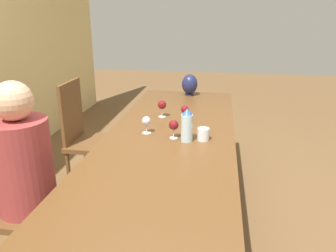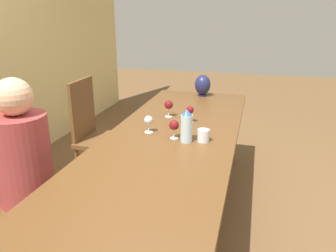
# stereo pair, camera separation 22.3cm
# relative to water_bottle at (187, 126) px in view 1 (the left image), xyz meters

# --- Properties ---
(ground_plane) EXTENTS (14.00, 14.00, 0.00)m
(ground_plane) POSITION_rel_water_bottle_xyz_m (-0.12, 0.13, -0.84)
(ground_plane) COLOR brown
(dining_table) EXTENTS (3.14, 0.92, 0.73)m
(dining_table) POSITION_rel_water_bottle_xyz_m (-0.12, 0.13, -0.17)
(dining_table) COLOR brown
(dining_table) RESTS_ON ground_plane
(water_bottle) EXTENTS (0.08, 0.08, 0.23)m
(water_bottle) POSITION_rel_water_bottle_xyz_m (0.00, 0.00, 0.00)
(water_bottle) COLOR #ADCCD6
(water_bottle) RESTS_ON dining_table
(water_tumbler) EXTENTS (0.08, 0.08, 0.09)m
(water_tumbler) POSITION_rel_water_bottle_xyz_m (0.03, -0.11, -0.07)
(water_tumbler) COLOR silver
(water_tumbler) RESTS_ON dining_table
(vase) EXTENTS (0.16, 0.16, 0.22)m
(vase) POSITION_rel_water_bottle_xyz_m (1.29, 0.11, 0.00)
(vase) COLOR #1E234C
(vase) RESTS_ON dining_table
(wine_glass_0) EXTENTS (0.07, 0.07, 0.14)m
(wine_glass_0) POSITION_rel_water_bottle_xyz_m (0.51, 0.26, -0.01)
(wine_glass_0) COLOR silver
(wine_glass_0) RESTS_ON dining_table
(wine_glass_1) EXTENTS (0.07, 0.07, 0.13)m
(wine_glass_1) POSITION_rel_water_bottle_xyz_m (0.11, 0.30, -0.02)
(wine_glass_1) COLOR silver
(wine_glass_1) RESTS_ON dining_table
(wine_glass_2) EXTENTS (0.07, 0.07, 0.13)m
(wine_glass_2) POSITION_rel_water_bottle_xyz_m (0.04, 0.10, -0.02)
(wine_glass_2) COLOR silver
(wine_glass_2) RESTS_ON dining_table
(wine_glass_3) EXTENTS (0.06, 0.06, 0.14)m
(wine_glass_3) POSITION_rel_water_bottle_xyz_m (0.41, 0.06, -0.01)
(wine_glass_3) COLOR silver
(wine_glass_3) RESTS_ON dining_table
(chair_near) EXTENTS (0.44, 0.44, 1.00)m
(chair_near) POSITION_rel_water_bottle_xyz_m (-0.53, 0.97, -0.32)
(chair_near) COLOR brown
(chair_near) RESTS_ON ground_plane
(chair_far) EXTENTS (0.44, 0.44, 1.00)m
(chair_far) POSITION_rel_water_bottle_xyz_m (0.54, 0.97, -0.32)
(chair_far) COLOR brown
(chair_far) RESTS_ON ground_plane
(person_near) EXTENTS (0.33, 0.33, 1.23)m
(person_near) POSITION_rel_water_bottle_xyz_m (-0.53, 0.88, -0.18)
(person_near) COLOR #2D2D38
(person_near) RESTS_ON ground_plane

